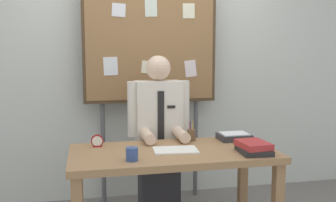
{
  "coord_description": "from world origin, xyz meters",
  "views": [
    {
      "loc": [
        -0.63,
        -2.73,
        1.47
      ],
      "look_at": [
        0.0,
        0.17,
        1.1
      ],
      "focal_mm": 41.27,
      "sensor_mm": 36.0,
      "label": 1
    }
  ],
  "objects": [
    {
      "name": "pen_holder",
      "position": [
        0.22,
        0.28,
        0.8
      ],
      "size": [
        0.07,
        0.07,
        0.16
      ],
      "color": "brown",
      "rests_on": "desk"
    },
    {
      "name": "bulletin_board",
      "position": [
        -0.0,
        0.96,
        1.58
      ],
      "size": [
        1.29,
        0.09,
        2.23
      ],
      "color": "#4C3823",
      "rests_on": "ground_plane"
    },
    {
      "name": "coffee_mug",
      "position": [
        -0.33,
        -0.21,
        0.79
      ],
      "size": [
        0.08,
        0.08,
        0.09
      ],
      "primitive_type": "cylinder",
      "color": "#334C8C",
      "rests_on": "desk"
    },
    {
      "name": "desk",
      "position": [
        0.0,
        0.0,
        0.65
      ],
      "size": [
        1.52,
        0.75,
        0.75
      ],
      "color": "#9E754C",
      "rests_on": "ground_plane"
    },
    {
      "name": "book_stack",
      "position": [
        0.55,
        -0.2,
        0.79
      ],
      "size": [
        0.23,
        0.28,
        0.08
      ],
      "color": "#262626",
      "rests_on": "desk"
    },
    {
      "name": "desk_clock",
      "position": [
        -0.55,
        0.23,
        0.79
      ],
      "size": [
        0.1,
        0.04,
        0.1
      ],
      "color": "maroon",
      "rests_on": "desk"
    },
    {
      "name": "open_notebook",
      "position": [
        0.02,
        -0.02,
        0.76
      ],
      "size": [
        0.34,
        0.25,
        0.01
      ],
      "primitive_type": "cube",
      "rotation": [
        0.0,
        0.0,
        -0.09
      ],
      "color": "white",
      "rests_on": "desk"
    },
    {
      "name": "person",
      "position": [
        0.0,
        0.56,
        0.68
      ],
      "size": [
        0.55,
        0.56,
        1.45
      ],
      "color": "#2D2D33",
      "rests_on": "ground_plane"
    },
    {
      "name": "paper_tray",
      "position": [
        0.58,
        0.23,
        0.78
      ],
      "size": [
        0.26,
        0.2,
        0.06
      ],
      "color": "#333338",
      "rests_on": "desk"
    },
    {
      "name": "back_wall",
      "position": [
        0.0,
        1.17,
        1.35
      ],
      "size": [
        6.4,
        0.08,
        2.7
      ],
      "primitive_type": "cube",
      "color": "silver",
      "rests_on": "ground_plane"
    }
  ]
}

